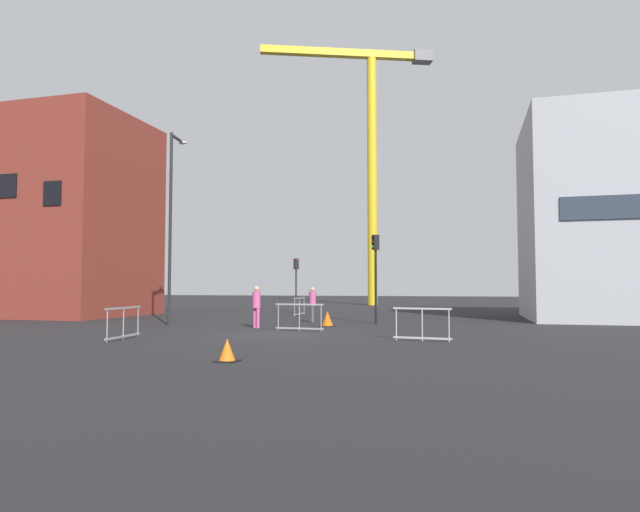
# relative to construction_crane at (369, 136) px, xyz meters

# --- Properties ---
(ground) EXTENTS (160.00, 160.00, 0.00)m
(ground) POSITION_rel_construction_crane_xyz_m (2.09, -31.90, -16.06)
(ground) COLOR black
(brick_building) EXTENTS (9.46, 7.98, 11.84)m
(brick_building) POSITION_rel_construction_crane_xyz_m (-14.85, -23.11, -10.14)
(brick_building) COLOR maroon
(brick_building) RESTS_ON ground
(construction_crane) EXTENTS (15.81, 6.90, 24.62)m
(construction_crane) POSITION_rel_construction_crane_xyz_m (0.00, 0.00, 0.00)
(construction_crane) COLOR yellow
(construction_crane) RESTS_ON ground
(streetlamp_tall) EXTENTS (0.48, 1.51, 8.84)m
(streetlamp_tall) POSITION_rel_construction_crane_xyz_m (-4.21, -28.46, -11.00)
(streetlamp_tall) COLOR #232326
(streetlamp_tall) RESTS_ON ground
(traffic_light_near) EXTENTS (0.39, 0.35, 3.59)m
(traffic_light_near) POSITION_rel_construction_crane_xyz_m (-1.91, -16.74, -13.63)
(traffic_light_near) COLOR #2D2D30
(traffic_light_near) RESTS_ON ground
(traffic_light_island) EXTENTS (0.37, 0.37, 4.19)m
(traffic_light_island) POSITION_rel_construction_crane_xyz_m (4.72, -25.33, -13.26)
(traffic_light_island) COLOR black
(traffic_light_island) RESTS_ON ground
(pedestrian_walking) EXTENTS (0.34, 0.34, 1.72)m
(pedestrian_walking) POSITION_rel_construction_crane_xyz_m (1.48, -24.76, -15.05)
(pedestrian_walking) COLOR #4C4C51
(pedestrian_walking) RESTS_ON ground
(pedestrian_waiting) EXTENTS (0.34, 0.34, 1.79)m
(pedestrian_waiting) POSITION_rel_construction_crane_xyz_m (0.19, -28.98, -15.01)
(pedestrian_waiting) COLOR #D14C8C
(pedestrian_waiting) RESTS_ON ground
(safety_barrier_front) EXTENTS (0.31, 2.25, 1.08)m
(safety_barrier_front) POSITION_rel_construction_crane_xyz_m (-2.25, -34.78, -15.49)
(safety_barrier_front) COLOR gray
(safety_barrier_front) RESTS_ON ground
(safety_barrier_left_run) EXTENTS (1.89, 0.26, 1.08)m
(safety_barrier_left_run) POSITION_rel_construction_crane_xyz_m (7.44, -32.77, -15.50)
(safety_barrier_left_run) COLOR #B2B5BA
(safety_barrier_left_run) RESTS_ON ground
(safety_barrier_rear) EXTENTS (2.03, 0.20, 1.08)m
(safety_barrier_rear) POSITION_rel_construction_crane_xyz_m (2.40, -29.92, -15.50)
(safety_barrier_rear) COLOR gray
(safety_barrier_rear) RESTS_ON ground
(safety_barrier_mid_span) EXTENTS (0.15, 2.44, 1.08)m
(safety_barrier_mid_span) POSITION_rel_construction_crane_xyz_m (-0.95, -19.08, -15.49)
(safety_barrier_mid_span) COLOR #9EA0A5
(safety_barrier_mid_span) RESTS_ON ground
(traffic_cone_by_barrier) EXTENTS (0.53, 0.53, 0.54)m
(traffic_cone_by_barrier) POSITION_rel_construction_crane_xyz_m (3.36, -38.80, -15.81)
(traffic_cone_by_barrier) COLOR black
(traffic_cone_by_barrier) RESTS_ON ground
(traffic_cone_striped) EXTENTS (0.67, 0.67, 0.68)m
(traffic_cone_striped) POSITION_rel_construction_crane_xyz_m (2.86, -27.22, -15.74)
(traffic_cone_striped) COLOR black
(traffic_cone_striped) RESTS_ON ground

